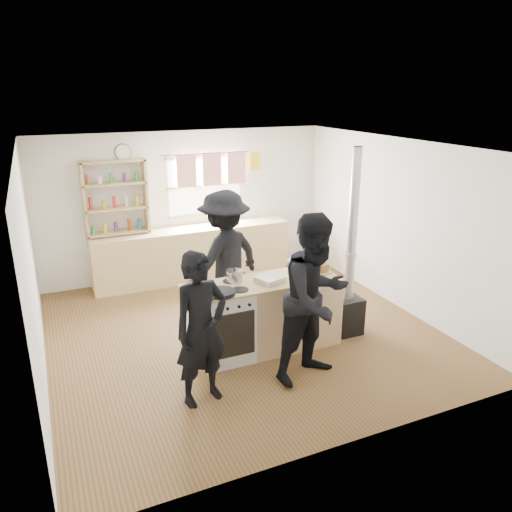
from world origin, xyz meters
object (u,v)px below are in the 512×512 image
cooking_island (269,314)px  bread_board (319,270)px  person_far (225,259)px  skillet_greens (222,292)px  person_near_right (316,298)px  person_near_left (201,329)px  flue_heater (349,288)px  stockpot_stove (235,276)px  roast_tray (270,279)px  stockpot_counter (297,266)px  thermos (233,216)px

cooking_island → bread_board: bearing=-4.1°
bread_board → person_far: person_far is taller
skillet_greens → person_near_right: person_near_right is taller
person_near_left → flue_heater: bearing=2.9°
stockpot_stove → skillet_greens: bearing=-132.0°
roast_tray → person_near_right: 0.76m
skillet_greens → stockpot_counter: size_ratio=1.73×
stockpot_counter → bread_board: stockpot_counter is taller
stockpot_stove → cooking_island: bearing=-16.9°
skillet_greens → stockpot_stove: (0.28, 0.31, 0.05)m
stockpot_counter → person_near_left: (-1.55, -0.81, -0.19)m
skillet_greens → stockpot_stove: 0.43m
cooking_island → person_near_right: (0.20, -0.79, 0.50)m
skillet_greens → person_near_left: person_near_left is taller
person_near_right → person_near_left: bearing=162.1°
roast_tray → person_far: person_far is taller
thermos → person_near_left: person_near_left is taller
flue_heater → person_near_left: 2.37m
roast_tray → stockpot_counter: (0.45, 0.15, 0.05)m
thermos → person_near_left: (-1.73, -3.50, -0.20)m
stockpot_stove → person_far: (0.17, 0.81, -0.05)m
person_near_right → person_far: person_near_right is taller
person_far → skillet_greens: bearing=44.4°
person_near_right → stockpot_stove: bearing=108.1°
cooking_island → stockpot_counter: (0.43, 0.08, 0.55)m
stockpot_counter → person_near_right: 0.91m
flue_heater → person_far: (-1.39, 0.98, 0.30)m
flue_heater → stockpot_stove: bearing=173.8°
flue_heater → skillet_greens: bearing=-175.5°
cooking_island → person_near_left: bearing=-146.7°
skillet_greens → stockpot_counter: stockpot_counter is taller
cooking_island → thermos: bearing=77.5°
flue_heater → person_near_right: size_ratio=1.29×
stockpot_counter → flue_heater: (0.72, -0.13, -0.37)m
stockpot_counter → flue_heater: flue_heater is taller
bread_board → person_near_right: (-0.48, -0.74, -0.01)m
flue_heater → stockpot_counter: bearing=169.9°
skillet_greens → flue_heater: (1.84, 0.15, -0.31)m
stockpot_counter → person_near_left: 1.76m
stockpot_stove → stockpot_counter: (0.84, -0.04, 0.01)m
thermos → stockpot_counter: bearing=-93.9°
thermos → person_far: bearing=-114.9°
cooking_island → flue_heater: flue_heater is taller
person_near_right → bread_board: bearing=41.6°
thermos → bread_board: (0.06, -2.82, -0.06)m
thermos → stockpot_counter: size_ratio=1.05×
thermos → person_near_right: size_ratio=0.14×
roast_tray → person_near_right: (0.21, -0.73, -0.00)m
thermos → person_near_right: bearing=-96.7°
thermos → stockpot_stove: bearing=-111.1°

